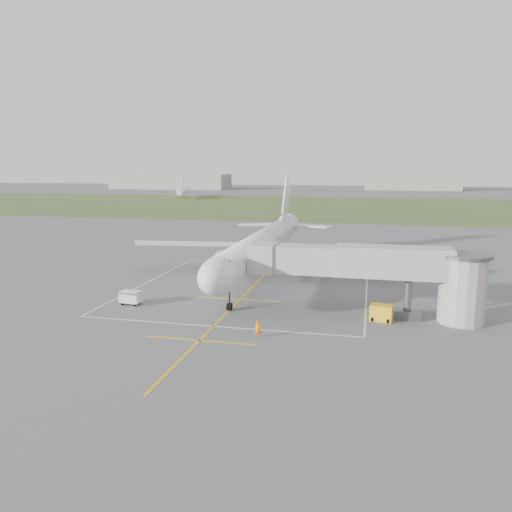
% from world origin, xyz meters
% --- Properties ---
extents(ground, '(700.00, 700.00, 0.00)m').
position_xyz_m(ground, '(0.00, 0.00, 0.00)').
color(ground, '#4E4E51').
rests_on(ground, ground).
extents(grass_strip, '(700.00, 120.00, 0.02)m').
position_xyz_m(grass_strip, '(0.00, 130.00, 0.01)').
color(grass_strip, '#3C5224').
rests_on(grass_strip, ground).
extents(apron_markings, '(28.20, 60.00, 0.01)m').
position_xyz_m(apron_markings, '(0.00, -5.82, 0.01)').
color(apron_markings, gold).
rests_on(apron_markings, ground).
extents(airliner, '(38.93, 46.75, 13.52)m').
position_xyz_m(airliner, '(-0.00, 0.75, 4.39)').
color(airliner, silver).
rests_on(airliner, ground).
extents(jet_bridge, '(23.40, 5.00, 7.20)m').
position_xyz_m(jet_bridge, '(15.72, -13.50, 4.74)').
color(jet_bridge, '#AEA99D').
rests_on(jet_bridge, ground).
extents(gpu_unit, '(2.37, 1.87, 1.60)m').
position_xyz_m(gpu_unit, '(15.51, -14.67, 0.79)').
color(gpu_unit, gold).
rests_on(gpu_unit, ground).
extents(baggage_cart, '(2.28, 1.47, 1.52)m').
position_xyz_m(baggage_cart, '(-11.17, -14.72, 0.78)').
color(baggage_cart, silver).
rests_on(baggage_cart, ground).
extents(ramp_worker_nose, '(0.59, 0.40, 1.60)m').
position_xyz_m(ramp_worker_nose, '(4.81, -22.23, 0.80)').
color(ramp_worker_nose, orange).
rests_on(ramp_worker_nose, ground).
extents(ramp_worker_wing, '(1.03, 0.93, 1.72)m').
position_xyz_m(ramp_worker_wing, '(-8.04, 2.59, 0.86)').
color(ramp_worker_wing, '#D94E06').
rests_on(ramp_worker_wing, ground).
extents(distant_hangars, '(345.00, 49.00, 12.00)m').
position_xyz_m(distant_hangars, '(-16.15, 265.19, 5.17)').
color(distant_hangars, gray).
rests_on(distant_hangars, ground).
extents(distant_aircraft, '(191.12, 37.17, 8.85)m').
position_xyz_m(distant_aircraft, '(13.77, 170.95, 3.59)').
color(distant_aircraft, silver).
rests_on(distant_aircraft, ground).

